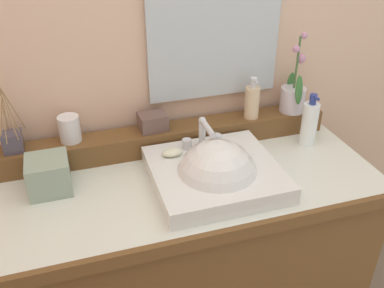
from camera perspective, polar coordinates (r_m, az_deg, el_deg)
wall_back at (r=1.58m, az=-6.23°, el=17.56°), size 2.96×0.20×2.73m
vanity_cabinet at (r=1.72m, az=-1.66°, el=-16.91°), size 1.35×0.57×0.89m
back_ledge at (r=1.58m, az=-4.05°, el=0.68°), size 1.27×0.11×0.08m
sink_basin at (r=1.40m, az=3.23°, el=-4.50°), size 0.41×0.39×0.29m
soap_bar at (r=1.44m, az=-2.53°, el=-1.11°), size 0.07×0.04×0.02m
potted_plant at (r=1.71m, az=13.28°, el=6.42°), size 0.10×0.12×0.31m
soap_dispenser at (r=1.63m, az=7.97°, el=5.63°), size 0.06×0.06×0.16m
tumbler_cup at (r=1.52m, az=-15.93°, el=1.95°), size 0.07×0.07×0.09m
reed_diffuser at (r=1.53m, az=-22.70°, el=0.43°), size 0.09×0.10×0.25m
trinket_box at (r=1.55m, az=-5.22°, el=2.95°), size 0.10×0.09×0.06m
lotion_bottle at (r=1.65m, az=15.31°, el=2.70°), size 0.06×0.06×0.20m
tissue_box at (r=1.43m, az=-18.47°, el=-3.89°), size 0.13×0.13×0.11m
mirror at (r=1.56m, az=3.02°, el=14.34°), size 0.49×0.02×0.46m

